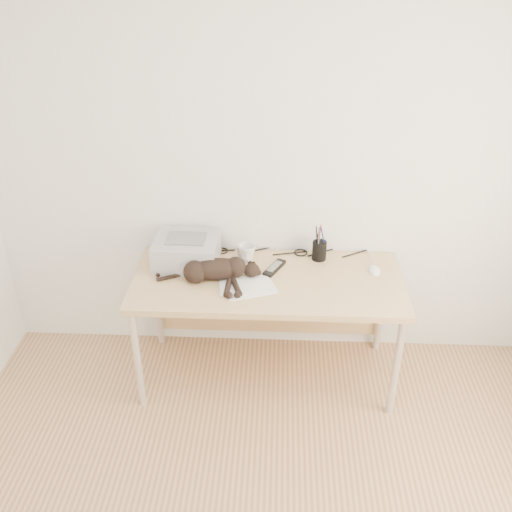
{
  "coord_description": "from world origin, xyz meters",
  "views": [
    {
      "loc": [
        0.06,
        -1.43,
        2.56
      ],
      "look_at": [
        -0.07,
        1.34,
        0.93
      ],
      "focal_mm": 40.0,
      "sensor_mm": 36.0,
      "label": 1
    }
  ],
  "objects_px": {
    "cat": "(214,271)",
    "mouse": "(375,269)",
    "desk": "(268,290)",
    "pen_cup": "(319,250)",
    "printer": "(187,251)",
    "mug": "(247,252)"
  },
  "relations": [
    {
      "from": "desk",
      "to": "mug",
      "type": "height_order",
      "value": "mug"
    },
    {
      "from": "desk",
      "to": "printer",
      "type": "bearing_deg",
      "value": 172.2
    },
    {
      "from": "cat",
      "to": "mug",
      "type": "bearing_deg",
      "value": 42.72
    },
    {
      "from": "desk",
      "to": "printer",
      "type": "distance_m",
      "value": 0.55
    },
    {
      "from": "pen_cup",
      "to": "mouse",
      "type": "bearing_deg",
      "value": -22.19
    },
    {
      "from": "pen_cup",
      "to": "cat",
      "type": "bearing_deg",
      "value": -157.2
    },
    {
      "from": "cat",
      "to": "mouse",
      "type": "bearing_deg",
      "value": -2.14
    },
    {
      "from": "mug",
      "to": "pen_cup",
      "type": "height_order",
      "value": "pen_cup"
    },
    {
      "from": "desk",
      "to": "pen_cup",
      "type": "height_order",
      "value": "pen_cup"
    },
    {
      "from": "printer",
      "to": "cat",
      "type": "height_order",
      "value": "printer"
    },
    {
      "from": "mug",
      "to": "mouse",
      "type": "height_order",
      "value": "mug"
    },
    {
      "from": "cat",
      "to": "pen_cup",
      "type": "xyz_separation_m",
      "value": [
        0.63,
        0.26,
        0.0
      ]
    },
    {
      "from": "printer",
      "to": "cat",
      "type": "bearing_deg",
      "value": -43.23
    },
    {
      "from": "mouse",
      "to": "pen_cup",
      "type": "bearing_deg",
      "value": 156.95
    },
    {
      "from": "printer",
      "to": "pen_cup",
      "type": "relative_size",
      "value": 1.73
    },
    {
      "from": "desk",
      "to": "printer",
      "type": "xyz_separation_m",
      "value": [
        -0.5,
        0.07,
        0.22
      ]
    },
    {
      "from": "desk",
      "to": "mouse",
      "type": "height_order",
      "value": "mouse"
    },
    {
      "from": "pen_cup",
      "to": "mug",
      "type": "bearing_deg",
      "value": -176.64
    },
    {
      "from": "mug",
      "to": "pen_cup",
      "type": "distance_m",
      "value": 0.45
    },
    {
      "from": "printer",
      "to": "cat",
      "type": "distance_m",
      "value": 0.25
    },
    {
      "from": "printer",
      "to": "cat",
      "type": "xyz_separation_m",
      "value": [
        0.18,
        -0.17,
        -0.03
      ]
    },
    {
      "from": "mouse",
      "to": "desk",
      "type": "bearing_deg",
      "value": -178.47
    }
  ]
}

